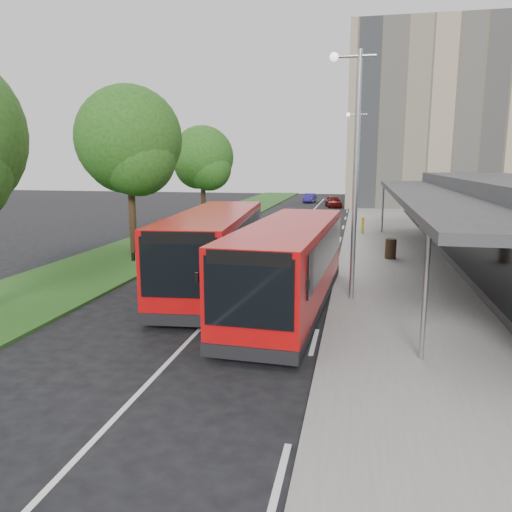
{
  "coord_description": "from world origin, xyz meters",
  "views": [
    {
      "loc": [
        4.31,
        -14.67,
        4.73
      ],
      "look_at": [
        0.9,
        1.97,
        1.5
      ],
      "focal_mm": 35.0,
      "sensor_mm": 36.0,
      "label": 1
    }
  ],
  "objects_px": {
    "bollard": "(363,226)",
    "car_far": "(310,198)",
    "bus_main": "(289,266)",
    "bus_second": "(215,250)",
    "lamp_post_far": "(357,162)",
    "litter_bin": "(391,249)",
    "tree_mid": "(129,146)",
    "tree_far": "(203,161)",
    "lamp_post_near": "(354,162)",
    "car_near": "(333,201)"
  },
  "relations": [
    {
      "from": "lamp_post_near",
      "to": "bollard",
      "type": "xyz_separation_m",
      "value": [
        0.54,
        15.85,
        -4.05
      ]
    },
    {
      "from": "lamp_post_far",
      "to": "car_near",
      "type": "distance_m",
      "value": 16.96
    },
    {
      "from": "bollard",
      "to": "car_near",
      "type": "height_order",
      "value": "car_near"
    },
    {
      "from": "litter_bin",
      "to": "car_far",
      "type": "height_order",
      "value": "litter_bin"
    },
    {
      "from": "car_near",
      "to": "lamp_post_far",
      "type": "bearing_deg",
      "value": -93.86
    },
    {
      "from": "car_far",
      "to": "bus_main",
      "type": "bearing_deg",
      "value": -80.68
    },
    {
      "from": "tree_mid",
      "to": "tree_far",
      "type": "relative_size",
      "value": 1.16
    },
    {
      "from": "bus_main",
      "to": "car_near",
      "type": "xyz_separation_m",
      "value": [
        -0.46,
        37.46,
        -0.83
      ]
    },
    {
      "from": "lamp_post_far",
      "to": "car_far",
      "type": "relative_size",
      "value": 2.51
    },
    {
      "from": "bus_second",
      "to": "litter_bin",
      "type": "height_order",
      "value": "bus_second"
    },
    {
      "from": "bus_second",
      "to": "litter_bin",
      "type": "bearing_deg",
      "value": 39.16
    },
    {
      "from": "lamp_post_far",
      "to": "litter_bin",
      "type": "distance_m",
      "value": 13.19
    },
    {
      "from": "tree_far",
      "to": "lamp_post_far",
      "type": "relative_size",
      "value": 0.91
    },
    {
      "from": "tree_far",
      "to": "bus_main",
      "type": "relative_size",
      "value": 0.73
    },
    {
      "from": "lamp_post_far",
      "to": "car_near",
      "type": "bearing_deg",
      "value": 98.26
    },
    {
      "from": "car_far",
      "to": "tree_far",
      "type": "bearing_deg",
      "value": -99.51
    },
    {
      "from": "tree_mid",
      "to": "bollard",
      "type": "bearing_deg",
      "value": 37.02
    },
    {
      "from": "car_far",
      "to": "lamp_post_far",
      "type": "bearing_deg",
      "value": -71.45
    },
    {
      "from": "lamp_post_far",
      "to": "litter_bin",
      "type": "bearing_deg",
      "value": -81.75
    },
    {
      "from": "bus_main",
      "to": "bollard",
      "type": "bearing_deg",
      "value": 84.7
    },
    {
      "from": "lamp_post_near",
      "to": "litter_bin",
      "type": "distance_m",
      "value": 8.82
    },
    {
      "from": "lamp_post_near",
      "to": "bus_main",
      "type": "bearing_deg",
      "value": -148.23
    },
    {
      "from": "bus_main",
      "to": "bus_second",
      "type": "xyz_separation_m",
      "value": [
        -3.09,
        2.14,
        0.05
      ]
    },
    {
      "from": "bus_main",
      "to": "car_near",
      "type": "height_order",
      "value": "bus_main"
    },
    {
      "from": "litter_bin",
      "to": "tree_mid",
      "type": "bearing_deg",
      "value": -177.59
    },
    {
      "from": "bus_second",
      "to": "lamp_post_far",
      "type": "bearing_deg",
      "value": 70.14
    },
    {
      "from": "lamp_post_far",
      "to": "bus_main",
      "type": "bearing_deg",
      "value": -95.13
    },
    {
      "from": "tree_far",
      "to": "car_near",
      "type": "height_order",
      "value": "tree_far"
    },
    {
      "from": "lamp_post_far",
      "to": "car_far",
      "type": "bearing_deg",
      "value": 103.85
    },
    {
      "from": "bus_second",
      "to": "bollard",
      "type": "height_order",
      "value": "bus_second"
    },
    {
      "from": "tree_far",
      "to": "bus_second",
      "type": "distance_m",
      "value": 19.37
    },
    {
      "from": "lamp_post_near",
      "to": "bus_second",
      "type": "height_order",
      "value": "lamp_post_near"
    },
    {
      "from": "lamp_post_far",
      "to": "bus_second",
      "type": "xyz_separation_m",
      "value": [
        -4.99,
        -19.03,
        -3.23
      ]
    },
    {
      "from": "lamp_post_far",
      "to": "tree_far",
      "type": "bearing_deg",
      "value": -175.13
    },
    {
      "from": "lamp_post_near",
      "to": "car_near",
      "type": "relative_size",
      "value": 2.26
    },
    {
      "from": "bus_main",
      "to": "car_near",
      "type": "relative_size",
      "value": 2.83
    },
    {
      "from": "tree_far",
      "to": "bus_main",
      "type": "height_order",
      "value": "tree_far"
    },
    {
      "from": "bus_main",
      "to": "car_far",
      "type": "height_order",
      "value": "bus_main"
    },
    {
      "from": "tree_far",
      "to": "bus_main",
      "type": "bearing_deg",
      "value": -65.48
    },
    {
      "from": "litter_bin",
      "to": "car_near",
      "type": "height_order",
      "value": "car_near"
    },
    {
      "from": "bus_second",
      "to": "tree_mid",
      "type": "bearing_deg",
      "value": 130.09
    },
    {
      "from": "bollard",
      "to": "lamp_post_near",
      "type": "bearing_deg",
      "value": -91.94
    },
    {
      "from": "lamp_post_far",
      "to": "car_near",
      "type": "relative_size",
      "value": 2.26
    },
    {
      "from": "tree_mid",
      "to": "lamp_post_near",
      "type": "relative_size",
      "value": 1.06
    },
    {
      "from": "bus_second",
      "to": "bollard",
      "type": "relative_size",
      "value": 10.0
    },
    {
      "from": "tree_mid",
      "to": "bus_second",
      "type": "xyz_separation_m",
      "value": [
        6.14,
        -6.08,
        -3.99
      ]
    },
    {
      "from": "bus_main",
      "to": "litter_bin",
      "type": "height_order",
      "value": "bus_main"
    },
    {
      "from": "tree_mid",
      "to": "tree_far",
      "type": "xyz_separation_m",
      "value": [
        0.0,
        12.0,
        -0.75
      ]
    },
    {
      "from": "bus_main",
      "to": "litter_bin",
      "type": "bearing_deg",
      "value": 70.0
    },
    {
      "from": "bollard",
      "to": "car_far",
      "type": "height_order",
      "value": "bollard"
    }
  ]
}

